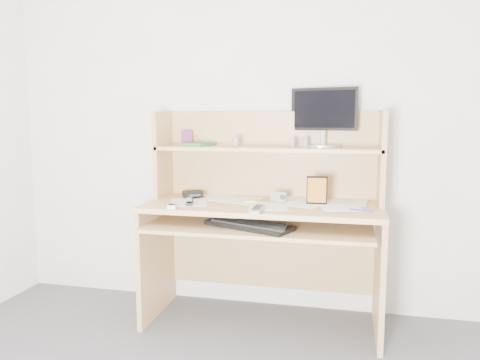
% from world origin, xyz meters
% --- Properties ---
extents(back_wall, '(3.60, 0.04, 2.50)m').
position_xyz_m(back_wall, '(0.00, 1.80, 1.25)').
color(back_wall, white).
rests_on(back_wall, floor).
extents(desk, '(1.40, 0.70, 1.30)m').
position_xyz_m(desk, '(0.00, 1.56, 0.69)').
color(desk, tan).
rests_on(desk, floor).
extents(paper_clutter, '(1.32, 0.54, 0.01)m').
position_xyz_m(paper_clutter, '(0.00, 1.48, 0.75)').
color(paper_clutter, white).
rests_on(paper_clutter, desk).
extents(keyboard, '(0.54, 0.37, 0.03)m').
position_xyz_m(keyboard, '(-0.04, 1.27, 0.67)').
color(keyboard, black).
rests_on(keyboard, desk).
extents(tv_remote, '(0.06, 0.19, 0.02)m').
position_xyz_m(tv_remote, '(0.02, 1.22, 0.77)').
color(tv_remote, '#969591').
rests_on(tv_remote, paper_clutter).
extents(flip_phone, '(0.06, 0.10, 0.02)m').
position_xyz_m(flip_phone, '(-0.47, 1.22, 0.77)').
color(flip_phone, '#B4B5B7').
rests_on(flip_phone, paper_clutter).
extents(stapler, '(0.06, 0.13, 0.04)m').
position_xyz_m(stapler, '(-0.42, 1.36, 0.78)').
color(stapler, black).
rests_on(stapler, paper_clutter).
extents(wallet, '(0.16, 0.15, 0.03)m').
position_xyz_m(wallet, '(-0.48, 1.62, 0.77)').
color(wallet, black).
rests_on(wallet, paper_clutter).
extents(sticky_note_pad, '(0.08, 0.08, 0.01)m').
position_xyz_m(sticky_note_pad, '(-0.08, 1.53, 0.75)').
color(sticky_note_pad, '#FFF943').
rests_on(sticky_note_pad, desk).
extents(digital_camera, '(0.10, 0.05, 0.06)m').
position_xyz_m(digital_camera, '(0.09, 1.55, 0.79)').
color(digital_camera, '#A2A2A4').
rests_on(digital_camera, paper_clutter).
extents(game_case, '(0.12, 0.02, 0.17)m').
position_xyz_m(game_case, '(0.32, 1.50, 0.84)').
color(game_case, black).
rests_on(game_case, paper_clutter).
extents(blue_pen, '(0.13, 0.04, 0.01)m').
position_xyz_m(blue_pen, '(0.57, 1.36, 0.76)').
color(blue_pen, '#1C22D2').
rests_on(blue_pen, paper_clutter).
extents(card_box, '(0.07, 0.04, 0.10)m').
position_xyz_m(card_box, '(-0.54, 1.68, 1.13)').
color(card_box, '#A91625').
rests_on(card_box, desk).
extents(shelf_book, '(0.19, 0.23, 0.02)m').
position_xyz_m(shelf_book, '(-0.45, 1.64, 1.09)').
color(shelf_book, '#327F4F').
rests_on(shelf_book, desk).
extents(chip_stack_a, '(0.05, 0.05, 0.06)m').
position_xyz_m(chip_stack_a, '(-0.20, 1.62, 1.11)').
color(chip_stack_a, black).
rests_on(chip_stack_a, desk).
extents(chip_stack_b, '(0.04, 0.04, 0.06)m').
position_xyz_m(chip_stack_b, '(0.16, 1.62, 1.11)').
color(chip_stack_b, silver).
rests_on(chip_stack_b, desk).
extents(chip_stack_c, '(0.04, 0.04, 0.05)m').
position_xyz_m(chip_stack_c, '(0.21, 1.65, 1.10)').
color(chip_stack_c, black).
rests_on(chip_stack_c, desk).
extents(chip_stack_d, '(0.05, 0.05, 0.06)m').
position_xyz_m(chip_stack_d, '(0.23, 1.65, 1.11)').
color(chip_stack_d, white).
rests_on(chip_stack_d, desk).
extents(monitor, '(0.41, 0.21, 0.36)m').
position_xyz_m(monitor, '(0.34, 1.72, 1.27)').
color(monitor, silver).
rests_on(monitor, desk).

